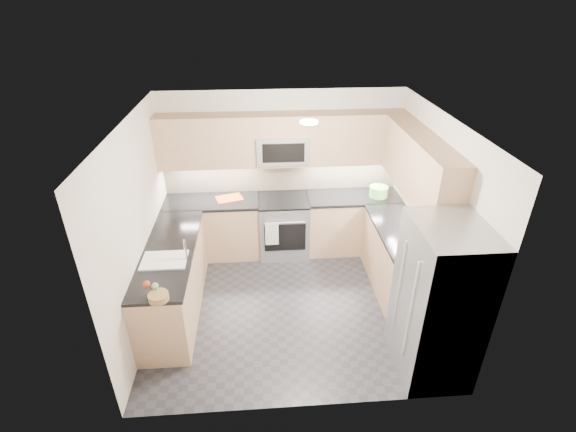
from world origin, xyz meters
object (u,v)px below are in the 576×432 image
(utensil_bowl, at_px, (379,191))
(fruit_basket, at_px, (159,297))
(microwave, at_px, (283,148))
(gas_range, at_px, (284,226))
(refrigerator, at_px, (438,302))
(cutting_board, at_px, (229,198))

(utensil_bowl, distance_m, fruit_basket, 3.63)
(microwave, xyz_separation_m, fruit_basket, (-1.43, -2.35, -0.72))
(microwave, distance_m, utensil_bowl, 1.61)
(gas_range, relative_size, fruit_basket, 4.37)
(refrigerator, bearing_deg, utensil_bowl, 89.85)
(refrigerator, relative_size, cutting_board, 4.72)
(gas_range, xyz_separation_m, cutting_board, (-0.82, 0.07, 0.49))
(cutting_board, bearing_deg, gas_range, -4.58)
(utensil_bowl, relative_size, cutting_board, 0.73)
(microwave, relative_size, cutting_board, 1.99)
(refrigerator, bearing_deg, microwave, 119.62)
(refrigerator, bearing_deg, fruit_basket, 176.00)
(gas_range, distance_m, cutting_board, 0.96)
(gas_range, bearing_deg, refrigerator, -59.12)
(utensil_bowl, bearing_deg, refrigerator, -90.15)
(refrigerator, relative_size, fruit_basket, 8.65)
(cutting_board, xyz_separation_m, fruit_basket, (-0.61, -2.29, 0.03))
(gas_range, relative_size, utensil_bowl, 3.28)
(cutting_board, bearing_deg, microwave, 4.14)
(utensil_bowl, bearing_deg, cutting_board, 177.84)
(gas_range, height_order, microwave, microwave)
(cutting_board, distance_m, fruit_basket, 2.37)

